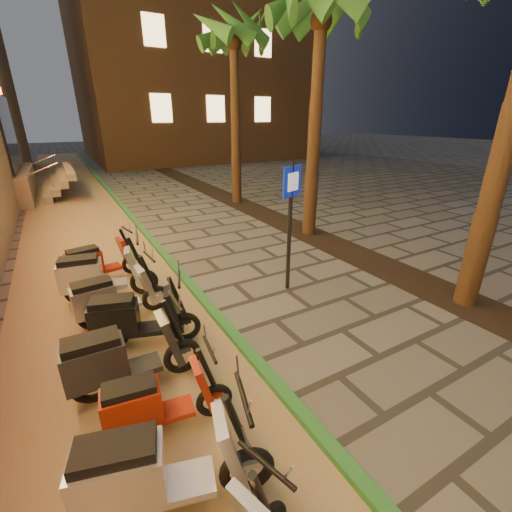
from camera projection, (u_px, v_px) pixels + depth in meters
ground at (450, 473)px, 3.54m from camera, size 120.00×120.00×0.00m
parking_strip at (85, 239)px, 10.38m from camera, size 3.40×60.00×0.01m
green_curb at (142, 229)px, 11.15m from camera, size 0.18×60.00×0.10m
planting_strip at (354, 254)px, 9.21m from camera, size 1.20×40.00×0.02m
apartment_block at (184, 1)px, 28.71m from camera, size 18.00×16.06×25.00m
palm_c at (321, 19)px, 8.67m from camera, size 2.97×3.02×6.91m
palm_d at (234, 44)px, 12.61m from camera, size 2.97×3.02×7.16m
pedestrian_sign at (291, 210)px, 6.74m from camera, size 0.55×0.25×2.65m
scooter_5 at (153, 472)px, 2.99m from camera, size 1.76×0.89×1.24m
scooter_6 at (154, 403)px, 3.83m from camera, size 1.47×0.58×1.03m
scooter_7 at (118, 359)px, 4.40m from camera, size 1.74×0.61×1.23m
scooter_8 at (132, 319)px, 5.32m from camera, size 1.65×0.88×1.17m
scooter_9 at (110, 298)px, 5.95m from camera, size 1.64×0.58×1.16m
scooter_10 at (97, 276)px, 6.67m from camera, size 1.81×0.79×1.27m
scooter_11 at (97, 262)px, 7.44m from camera, size 1.61×0.72×1.13m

